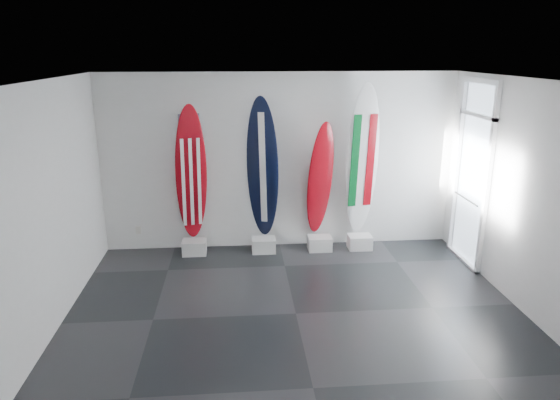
{
  "coord_description": "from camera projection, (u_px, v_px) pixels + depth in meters",
  "views": [
    {
      "loc": [
        -0.72,
        -5.95,
        3.34
      ],
      "look_at": [
        -0.09,
        1.4,
        1.15
      ],
      "focal_mm": 32.6,
      "sensor_mm": 36.0,
      "label": 1
    }
  ],
  "objects": [
    {
      "name": "surfboard_navy",
      "position": [
        263.0,
        169.0,
        8.43
      ],
      "size": [
        0.6,
        0.43,
        2.41
      ],
      "primitive_type": "ellipsoid",
      "rotation": [
        0.08,
        0.0,
        -0.32
      ],
      "color": "black",
      "rests_on": "display_block_navy"
    },
    {
      "name": "floor",
      "position": [
        296.0,
        314.0,
        6.69
      ],
      "size": [
        6.0,
        6.0,
        0.0
      ],
      "primitive_type": "plane",
      "color": "black",
      "rests_on": "ground"
    },
    {
      "name": "display_block_usa",
      "position": [
        194.0,
        247.0,
        8.62
      ],
      "size": [
        0.4,
        0.3,
        0.24
      ],
      "primitive_type": "cube",
      "color": "silver",
      "rests_on": "floor"
    },
    {
      "name": "wall_right",
      "position": [
        529.0,
        199.0,
        6.51
      ],
      "size": [
        0.0,
        5.0,
        5.0
      ],
      "primitive_type": "plane",
      "rotation": [
        1.57,
        0.0,
        -1.57
      ],
      "color": "white",
      "rests_on": "ground"
    },
    {
      "name": "balcony",
      "position": [
        544.0,
        229.0,
        8.38
      ],
      "size": [
        2.8,
        2.2,
        1.2
      ],
      "primitive_type": null,
      "color": "slate",
      "rests_on": "ground"
    },
    {
      "name": "display_block_navy",
      "position": [
        264.0,
        245.0,
        8.71
      ],
      "size": [
        0.4,
        0.3,
        0.24
      ],
      "primitive_type": "cube",
      "color": "silver",
      "rests_on": "floor"
    },
    {
      "name": "glass_door",
      "position": [
        472.0,
        176.0,
        8.01
      ],
      "size": [
        0.12,
        1.16,
        2.85
      ],
      "primitive_type": null,
      "color": "white",
      "rests_on": "floor"
    },
    {
      "name": "display_block_italy",
      "position": [
        360.0,
        242.0,
        8.85
      ],
      "size": [
        0.4,
        0.3,
        0.24
      ],
      "primitive_type": "cube",
      "color": "silver",
      "rests_on": "floor"
    },
    {
      "name": "surfboard_italy",
      "position": [
        362.0,
        161.0,
        8.54
      ],
      "size": [
        0.63,
        0.38,
        2.61
      ],
      "primitive_type": "ellipsoid",
      "rotation": [
        0.08,
        0.0,
        0.17
      ],
      "color": "white",
      "rests_on": "display_block_italy"
    },
    {
      "name": "surfboard_usa",
      "position": [
        191.0,
        173.0,
        8.35
      ],
      "size": [
        0.57,
        0.38,
        2.29
      ],
      "primitive_type": "ellipsoid",
      "rotation": [
        0.08,
        0.0,
        0.24
      ],
      "color": "#9F0913",
      "rests_on": "display_block_usa"
    },
    {
      "name": "wall_left",
      "position": [
        46.0,
        211.0,
        6.02
      ],
      "size": [
        0.0,
        5.0,
        5.0
      ],
      "primitive_type": "plane",
      "rotation": [
        1.57,
        0.0,
        1.57
      ],
      "color": "white",
      "rests_on": "ground"
    },
    {
      "name": "display_block_swiss",
      "position": [
        320.0,
        243.0,
        8.79
      ],
      "size": [
        0.4,
        0.3,
        0.24
      ],
      "primitive_type": "cube",
      "color": "silver",
      "rests_on": "floor"
    },
    {
      "name": "wall_front",
      "position": [
        335.0,
        300.0,
        3.87
      ],
      "size": [
        6.0,
        0.0,
        6.0
      ],
      "primitive_type": "plane",
      "rotation": [
        -1.57,
        0.0,
        0.0
      ],
      "color": "white",
      "rests_on": "ground"
    },
    {
      "name": "ceiling",
      "position": [
        298.0,
        80.0,
        5.84
      ],
      "size": [
        6.0,
        6.0,
        0.0
      ],
      "primitive_type": "plane",
      "rotation": [
        3.14,
        0.0,
        0.0
      ],
      "color": "white",
      "rests_on": "wall_back"
    },
    {
      "name": "wall_outlet",
      "position": [
        138.0,
        230.0,
        8.76
      ],
      "size": [
        0.09,
        0.02,
        0.13
      ],
      "primitive_type": "cube",
      "color": "silver",
      "rests_on": "wall_back"
    },
    {
      "name": "wall_back",
      "position": [
        280.0,
        162.0,
        8.65
      ],
      "size": [
        6.0,
        0.0,
        6.0
      ],
      "primitive_type": "plane",
      "rotation": [
        1.57,
        0.0,
        0.0
      ],
      "color": "white",
      "rests_on": "ground"
    },
    {
      "name": "surfboard_swiss",
      "position": [
        320.0,
        179.0,
        8.57
      ],
      "size": [
        0.56,
        0.54,
        2.01
      ],
      "primitive_type": "ellipsoid",
      "rotation": [
        0.17,
        0.0,
        0.3
      ],
      "color": "#9F0913",
      "rests_on": "display_block_swiss"
    }
  ]
}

